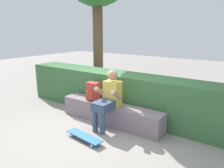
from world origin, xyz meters
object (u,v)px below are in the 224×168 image
(bench_main, at_px, (110,113))
(backpack_on_bench, at_px, (93,92))
(skateboard_near_person, at_px, (84,136))
(person_skater, at_px, (108,98))

(bench_main, relative_size, backpack_on_bench, 5.98)
(bench_main, relative_size, skateboard_near_person, 2.93)
(bench_main, distance_m, skateboard_near_person, 0.92)
(bench_main, bearing_deg, backpack_on_bench, -178.88)
(person_skater, bearing_deg, bench_main, 116.01)
(person_skater, distance_m, skateboard_near_person, 0.90)
(bench_main, height_order, backpack_on_bench, backpack_on_bench)
(bench_main, bearing_deg, person_skater, -63.99)
(bench_main, height_order, skateboard_near_person, bench_main)
(person_skater, bearing_deg, skateboard_near_person, -92.46)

